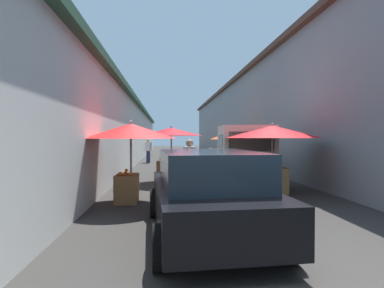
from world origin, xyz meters
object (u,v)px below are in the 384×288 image
at_px(delivery_truck, 242,155).
at_px(fruit_stall_near_right, 130,139).
at_px(parked_scooter, 232,157).
at_px(fruit_stall_far_left, 170,139).
at_px(vendor_by_crates, 148,149).
at_px(fruit_stall_mid_lane, 272,137).
at_px(fruit_stall_far_right, 232,139).
at_px(hatchback_car, 207,192).
at_px(vendor_in_shade, 190,162).

bearing_deg(delivery_truck, fruit_stall_near_right, 129.39).
bearing_deg(parked_scooter, fruit_stall_near_right, 155.35).
distance_m(fruit_stall_far_left, vendor_by_crates, 9.21).
xyz_separation_m(fruit_stall_far_left, fruit_stall_mid_lane, (-2.42, -3.08, 0.08)).
bearing_deg(fruit_stall_far_left, vendor_by_crates, 8.27).
bearing_deg(vendor_by_crates, fruit_stall_far_left, -171.73).
height_order(delivery_truck, vendor_by_crates, delivery_truck).
height_order(fruit_stall_near_right, fruit_stall_far_right, fruit_stall_far_right).
bearing_deg(fruit_stall_far_right, fruit_stall_mid_lane, 176.39).
bearing_deg(delivery_truck, hatchback_car, 160.23).
xyz_separation_m(fruit_stall_near_right, parked_scooter, (11.01, -5.05, -1.20)).
relative_size(fruit_stall_far_left, fruit_stall_far_right, 0.95).
bearing_deg(vendor_by_crates, parked_scooter, -107.59).
distance_m(vendor_by_crates, parked_scooter, 5.59).
relative_size(fruit_stall_near_right, hatchback_car, 0.59).
bearing_deg(fruit_stall_mid_lane, vendor_by_crates, 20.94).
xyz_separation_m(fruit_stall_far_left, delivery_truck, (-0.59, -2.59, -0.58)).
distance_m(fruit_stall_far_right, parked_scooter, 2.41).
height_order(hatchback_car, delivery_truck, delivery_truck).
relative_size(fruit_stall_far_right, delivery_truck, 0.49).
bearing_deg(vendor_in_shade, fruit_stall_far_right, -21.38).
distance_m(fruit_stall_far_right, delivery_truck, 6.04).
xyz_separation_m(fruit_stall_near_right, vendor_in_shade, (1.19, -1.61, -0.71)).
distance_m(fruit_stall_far_left, vendor_in_shade, 2.56).
bearing_deg(parked_scooter, fruit_stall_mid_lane, 174.76).
xyz_separation_m(fruit_stall_mid_lane, fruit_stall_far_right, (7.75, -0.49, -0.09)).
distance_m(fruit_stall_near_right, parked_scooter, 12.17).
distance_m(hatchback_car, delivery_truck, 6.09).
relative_size(fruit_stall_mid_lane, fruit_stall_far_right, 1.17).
height_order(fruit_stall_mid_lane, hatchback_car, fruit_stall_mid_lane).
height_order(fruit_stall_far_left, fruit_stall_mid_lane, fruit_stall_mid_lane).
bearing_deg(fruit_stall_mid_lane, delivery_truck, 15.02).
bearing_deg(vendor_in_shade, vendor_by_crates, 9.20).
distance_m(fruit_stall_near_right, vendor_in_shade, 2.12).
relative_size(fruit_stall_far_right, hatchback_car, 0.61).
bearing_deg(delivery_truck, fruit_stall_far_right, -9.37).
relative_size(hatchback_car, vendor_by_crates, 2.52).
bearing_deg(vendor_by_crates, vendor_in_shade, -170.80).
height_order(fruit_stall_far_right, parked_scooter, fruit_stall_far_right).
distance_m(fruit_stall_far_right, vendor_in_shade, 8.34).
bearing_deg(fruit_stall_far_left, delivery_truck, -102.92).
height_order(delivery_truck, parked_scooter, delivery_truck).
bearing_deg(vendor_in_shade, fruit_stall_mid_lane, -90.26).
xyz_separation_m(fruit_stall_near_right, fruit_stall_far_right, (8.93, -4.64, -0.04)).
bearing_deg(hatchback_car, fruit_stall_near_right, 30.55).
bearing_deg(hatchback_car, fruit_stall_far_left, 4.86).
xyz_separation_m(delivery_truck, parked_scooter, (8.00, -1.39, -0.59)).
height_order(hatchback_car, parked_scooter, hatchback_car).
relative_size(fruit_stall_far_right, vendor_by_crates, 1.54).
bearing_deg(parked_scooter, vendor_by_crates, 72.41).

